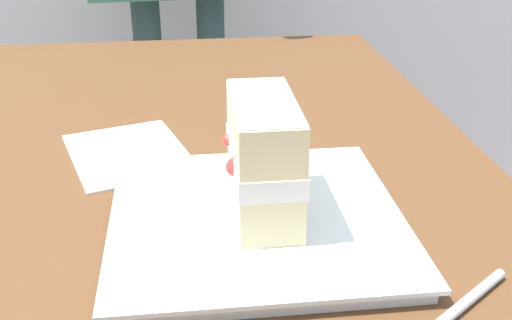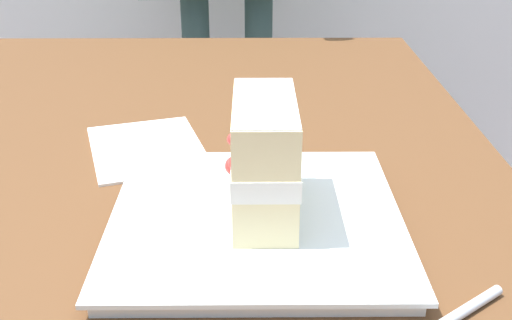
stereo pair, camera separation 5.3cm
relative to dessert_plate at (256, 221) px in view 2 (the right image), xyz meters
The scene contains 3 objects.
dessert_plate is the anchor object (origin of this frame).
cake_slice 0.06m from the dessert_plate, 61.83° to the right, with size 0.12×0.06×0.10m.
paper_napkin 0.21m from the dessert_plate, 35.57° to the left, with size 0.18×0.16×0.00m.
Camera 2 is at (-0.35, -0.16, 1.04)m, focal length 44.32 mm.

